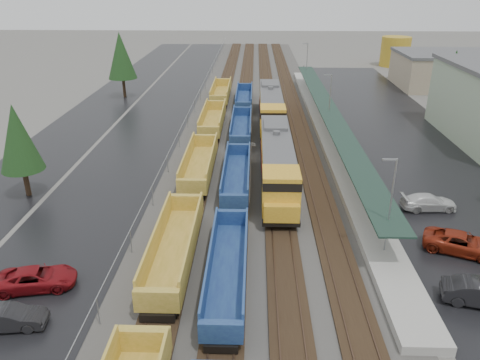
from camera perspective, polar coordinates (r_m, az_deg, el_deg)
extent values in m
cube|color=#302D2B|center=(72.79, 2.00, 8.13)|extent=(20.00, 160.00, 0.08)
cube|color=black|center=(72.98, -2.76, 8.25)|extent=(2.60, 160.00, 0.15)
cube|color=#473326|center=(73.01, -3.33, 8.33)|extent=(0.08, 160.00, 0.07)
cube|color=#473326|center=(72.90, -2.19, 8.33)|extent=(0.08, 160.00, 0.07)
cube|color=black|center=(72.78, 0.41, 8.23)|extent=(2.60, 160.00, 0.15)
cube|color=#473326|center=(72.77, -0.16, 8.32)|extent=(0.08, 160.00, 0.07)
cube|color=#473326|center=(72.74, 0.99, 8.31)|extent=(0.08, 160.00, 0.07)
cube|color=black|center=(72.80, 3.59, 8.19)|extent=(2.60, 160.00, 0.15)
cube|color=#473326|center=(72.75, 3.02, 8.28)|extent=(0.08, 160.00, 0.07)
cube|color=#473326|center=(72.80, 4.17, 8.26)|extent=(0.08, 160.00, 0.07)
cube|color=black|center=(73.04, 6.76, 8.12)|extent=(2.60, 160.00, 0.15)
cube|color=#473326|center=(72.95, 6.20, 8.22)|extent=(0.08, 160.00, 0.07)
cube|color=#473326|center=(73.07, 7.34, 8.19)|extent=(0.08, 160.00, 0.07)
cube|color=black|center=(74.27, -9.77, 8.09)|extent=(10.00, 160.00, 0.02)
cube|color=black|center=(76.87, -17.16, 7.91)|extent=(9.00, 160.00, 0.02)
cube|color=black|center=(66.10, 18.78, 5.23)|extent=(16.00, 100.00, 0.02)
cube|color=#9E9B93|center=(63.87, 10.61, 5.80)|extent=(3.00, 80.00, 0.70)
cylinder|color=gray|center=(40.49, 15.66, -3.00)|extent=(0.16, 0.16, 2.40)
cylinder|color=gray|center=(54.04, 12.20, 4.12)|extent=(0.16, 0.16, 2.40)
cylinder|color=gray|center=(68.19, 10.12, 8.33)|extent=(0.16, 0.16, 2.40)
cylinder|color=gray|center=(82.64, 8.74, 11.07)|extent=(0.16, 0.16, 2.40)
cylinder|color=gray|center=(97.26, 7.76, 12.99)|extent=(0.16, 0.16, 2.40)
cube|color=#1B3228|center=(63.08, 10.80, 8.27)|extent=(2.60, 65.00, 0.15)
cylinder|color=gray|center=(35.27, 17.80, -3.56)|extent=(0.12, 0.12, 8.00)
cube|color=gray|center=(33.61, 17.79, 2.37)|extent=(1.00, 0.15, 0.12)
cylinder|color=gray|center=(62.88, 10.86, 8.97)|extent=(0.12, 0.12, 8.00)
cube|color=gray|center=(61.96, 10.67, 12.47)|extent=(1.00, 0.15, 0.12)
cylinder|color=gray|center=(92.00, 8.13, 13.70)|extent=(0.12, 0.12, 8.00)
cube|color=gray|center=(91.38, 7.95, 16.12)|extent=(1.00, 0.15, 0.12)
cylinder|color=gray|center=(30.25, -16.89, -15.14)|extent=(0.08, 0.08, 2.00)
cylinder|color=gray|center=(36.52, -13.14, -7.40)|extent=(0.08, 0.08, 2.00)
cylinder|color=gray|center=(43.36, -10.61, -1.99)|extent=(0.08, 0.08, 2.00)
cylinder|color=gray|center=(50.54, -8.80, 1.92)|extent=(0.08, 0.08, 2.00)
cylinder|color=gray|center=(57.94, -7.44, 4.84)|extent=(0.08, 0.08, 2.00)
cylinder|color=gray|center=(65.48, -6.39, 7.10)|extent=(0.08, 0.08, 2.00)
cylinder|color=gray|center=(73.12, -5.54, 8.88)|extent=(0.08, 0.08, 2.00)
cylinder|color=gray|center=(80.83, -4.85, 10.32)|extent=(0.08, 0.08, 2.00)
cylinder|color=gray|center=(88.59, -4.28, 11.51)|extent=(0.08, 0.08, 2.00)
cylinder|color=gray|center=(96.39, -3.79, 12.51)|extent=(0.08, 0.08, 2.00)
cylinder|color=gray|center=(104.22, -3.38, 13.36)|extent=(0.08, 0.08, 2.00)
cylinder|color=gray|center=(112.07, -3.02, 14.09)|extent=(0.08, 0.08, 2.00)
cylinder|color=gray|center=(119.94, -2.70, 14.72)|extent=(0.08, 0.08, 2.00)
cylinder|color=gray|center=(127.83, -2.43, 15.27)|extent=(0.08, 0.08, 2.00)
cylinder|color=gray|center=(135.74, -2.18, 15.76)|extent=(0.08, 0.08, 2.00)
cylinder|color=gray|center=(143.65, -1.96, 16.20)|extent=(0.08, 0.08, 2.00)
cube|color=gray|center=(72.88, -5.57, 9.64)|extent=(0.05, 160.00, 0.05)
cube|color=tan|center=(98.58, 23.94, 12.03)|extent=(18.00, 14.00, 6.00)
cube|color=#59595B|center=(98.09, 24.26, 13.88)|extent=(18.36, 14.28, 0.50)
ellipsoid|color=#475743|center=(213.14, -6.54, 18.21)|extent=(154.00, 110.00, 19.80)
ellipsoid|color=#475743|center=(224.67, 12.77, 18.08)|extent=(196.00, 140.00, 25.20)
cylinder|color=#332316|center=(49.09, -24.57, -0.27)|extent=(0.50, 0.50, 2.70)
cone|color=black|center=(47.62, -25.47, 4.69)|extent=(3.96, 3.96, 6.30)
cylinder|color=#332316|center=(85.19, -13.94, 10.86)|extent=(0.50, 0.50, 3.30)
cone|color=black|center=(84.21, -14.31, 14.50)|extent=(4.84, 4.84, 7.70)
cylinder|color=#332316|center=(75.96, 23.87, 7.93)|extent=(0.50, 0.50, 3.00)
cone|color=black|center=(74.94, 24.50, 11.59)|extent=(4.40, 4.40, 7.00)
cube|color=black|center=(47.68, 4.44, 0.62)|extent=(3.13, 20.84, 0.42)
cube|color=orange|center=(47.99, 4.46, 3.05)|extent=(2.92, 16.67, 3.13)
cube|color=orange|center=(39.45, 5.00, -1.34)|extent=(3.13, 3.33, 3.54)
cube|color=black|center=(39.03, 5.05, 0.05)|extent=(3.18, 3.39, 0.73)
cube|color=orange|center=(38.23, 5.08, -3.94)|extent=(2.92, 1.04, 1.46)
cube|color=#59595B|center=(47.43, 4.52, 4.94)|extent=(2.97, 16.67, 0.36)
cube|color=maroon|center=(48.39, 2.66, 1.69)|extent=(0.04, 16.67, 0.36)
cube|color=maroon|center=(48.54, 6.16, 1.64)|extent=(0.04, 16.67, 0.36)
cube|color=black|center=(47.84, 4.43, 0.16)|extent=(2.29, 6.25, 0.63)
cube|color=black|center=(41.21, 4.83, -3.74)|extent=(2.50, 4.17, 0.52)
cube|color=black|center=(54.57, 4.13, 3.30)|extent=(2.50, 4.17, 0.52)
cylinder|color=#59595B|center=(48.33, 4.48, 5.68)|extent=(0.73, 0.73, 0.52)
cube|color=#59595B|center=(51.32, 4.34, 6.70)|extent=(2.50, 4.17, 0.52)
cube|color=black|center=(67.50, 3.73, 7.58)|extent=(3.13, 20.84, 0.42)
cube|color=orange|center=(68.05, 3.74, 9.26)|extent=(2.92, 16.67, 3.13)
cube|color=orange|center=(59.15, 4.00, 7.26)|extent=(3.13, 3.33, 3.54)
cube|color=black|center=(58.87, 4.03, 8.23)|extent=(3.18, 3.39, 0.73)
cube|color=orange|center=(57.66, 4.04, 5.74)|extent=(2.92, 1.04, 1.46)
cube|color=#59595B|center=(67.65, 3.78, 10.63)|extent=(2.97, 16.67, 0.36)
cube|color=maroon|center=(68.33, 2.46, 8.26)|extent=(0.04, 16.67, 0.36)
cube|color=maroon|center=(68.43, 4.97, 8.22)|extent=(0.04, 16.67, 0.36)
cube|color=black|center=(67.62, 3.72, 7.24)|extent=(2.29, 6.25, 0.63)
cube|color=black|center=(60.62, 3.92, 5.40)|extent=(2.50, 4.17, 0.52)
cube|color=black|center=(74.62, 3.56, 8.89)|extent=(2.50, 4.17, 0.52)
cylinder|color=#59595B|center=(68.60, 3.76, 11.08)|extent=(0.73, 0.73, 0.52)
cube|color=#59595B|center=(71.67, 3.69, 11.58)|extent=(2.50, 4.17, 0.52)
cube|color=#A68E2E|center=(26.81, -11.52, -18.55)|extent=(2.79, 0.54, 1.50)
cube|color=#A68E2E|center=(34.98, -7.92, -8.66)|extent=(2.79, 12.68, 0.27)
cube|color=#A68E2E|center=(34.72, -10.21, -7.22)|extent=(0.16, 12.68, 1.93)
cube|color=#A68E2E|center=(34.28, -5.79, -7.37)|extent=(0.16, 12.68, 1.93)
cube|color=#A68E2E|center=(29.28, -10.09, -14.24)|extent=(2.79, 0.54, 1.50)
cube|color=#A68E2E|center=(40.26, -6.51, -2.79)|extent=(2.79, 0.54, 1.50)
cube|color=black|center=(30.51, -9.66, -14.97)|extent=(2.14, 2.36, 0.54)
cube|color=black|center=(40.09, -6.59, -4.64)|extent=(2.14, 2.36, 0.54)
cube|color=#A68E2E|center=(49.50, -4.93, 1.51)|extent=(2.79, 12.68, 0.27)
cube|color=#A68E2E|center=(49.32, -6.51, 2.56)|extent=(0.16, 12.68, 1.93)
cube|color=#A68E2E|center=(49.01, -3.41, 2.54)|extent=(0.16, 12.68, 1.93)
cube|color=#A68E2E|center=(43.23, -5.92, -0.84)|extent=(2.79, 0.54, 1.50)
cube|color=#A68E2E|center=(55.35, -4.21, 4.78)|extent=(2.79, 0.54, 1.50)
cube|color=black|center=(44.35, -5.74, -1.70)|extent=(2.14, 2.36, 0.54)
cube|color=black|center=(55.00, -4.25, 3.47)|extent=(2.14, 2.36, 0.54)
cube|color=#A68E2E|center=(64.95, -3.32, 6.96)|extent=(2.79, 12.68, 0.27)
cube|color=#A68E2E|center=(64.81, -4.53, 7.78)|extent=(0.16, 12.68, 1.93)
cube|color=#A68E2E|center=(64.57, -2.15, 7.78)|extent=(0.16, 12.68, 1.93)
cube|color=#A68E2E|center=(58.49, -3.88, 5.83)|extent=(2.79, 0.54, 1.50)
cube|color=#A68E2E|center=(71.04, -2.88, 9.06)|extent=(2.79, 0.54, 1.50)
cube|color=black|center=(59.53, -3.79, 5.07)|extent=(2.14, 2.36, 0.54)
cube|color=black|center=(70.59, -2.91, 8.06)|extent=(2.14, 2.36, 0.54)
cube|color=#A68E2E|center=(80.78, -2.32, 10.30)|extent=(2.79, 12.68, 0.27)
cube|color=#A68E2E|center=(80.67, -3.30, 10.96)|extent=(0.16, 12.68, 1.93)
cube|color=#A68E2E|center=(80.48, -1.36, 10.97)|extent=(0.16, 12.68, 1.93)
cube|color=#A68E2E|center=(74.25, -2.68, 9.70)|extent=(2.79, 0.54, 1.50)
cube|color=#A68E2E|center=(87.00, -2.03, 11.77)|extent=(2.79, 0.54, 1.50)
cube|color=black|center=(75.24, -2.62, 9.04)|extent=(2.14, 2.36, 0.54)
cube|color=black|center=(86.50, -2.05, 10.98)|extent=(2.14, 2.36, 0.54)
cube|color=navy|center=(32.61, -1.51, -11.18)|extent=(2.50, 12.84, 0.24)
cube|color=navy|center=(32.21, -3.69, -9.85)|extent=(0.14, 12.84, 1.73)
cube|color=navy|center=(32.09, 0.65, -9.95)|extent=(0.14, 12.84, 1.73)
cube|color=navy|center=(27.00, -2.34, -18.01)|extent=(2.50, 0.48, 1.35)
cube|color=navy|center=(37.90, -0.96, -4.63)|extent=(2.50, 0.48, 1.35)
cube|color=black|center=(28.14, -2.21, -18.56)|extent=(1.92, 2.11, 0.48)
cube|color=black|center=(37.78, -1.00, -6.40)|extent=(1.92, 2.11, 0.48)
cube|color=navy|center=(46.83, -0.41, 0.19)|extent=(2.50, 12.84, 0.24)
cube|color=navy|center=(46.55, -1.89, 1.19)|extent=(0.14, 12.84, 1.73)
cube|color=navy|center=(46.47, 1.07, 1.15)|extent=(0.14, 12.84, 1.73)
cube|color=navy|center=(40.55, -0.77, -2.64)|extent=(2.50, 0.48, 1.35)
cube|color=navy|center=(52.73, -0.14, 3.72)|extent=(2.50, 0.48, 1.35)
cube|color=black|center=(41.58, -0.72, -3.42)|extent=(1.92, 2.11, 0.48)
cube|color=black|center=(52.43, -0.16, 2.48)|extent=(1.92, 2.11, 0.48)
cube|color=navy|center=(62.03, 0.16, 6.14)|extent=(2.50, 12.84, 0.24)
cube|color=navy|center=(61.82, -0.96, 6.92)|extent=(0.14, 12.84, 1.73)
cube|color=navy|center=(61.75, 1.29, 6.89)|extent=(0.14, 12.84, 1.73)
cube|color=navy|center=(55.54, -0.03, 4.76)|extent=(2.50, 0.48, 1.35)
cube|color=navy|center=(68.18, 0.32, 8.34)|extent=(2.50, 0.48, 1.35)
cube|color=black|center=(56.49, -0.01, 4.06)|extent=(1.92, 2.11, 0.48)
cube|color=black|center=(67.80, 0.31, 7.41)|extent=(1.92, 2.11, 0.48)
cube|color=navy|center=(77.64, 0.51, 9.72)|extent=(2.50, 12.84, 0.24)
cube|color=navy|center=(77.47, -0.39, 10.35)|extent=(0.14, 12.84, 1.73)
cube|color=navy|center=(77.42, 1.42, 10.34)|extent=(0.14, 12.84, 1.73)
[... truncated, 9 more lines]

